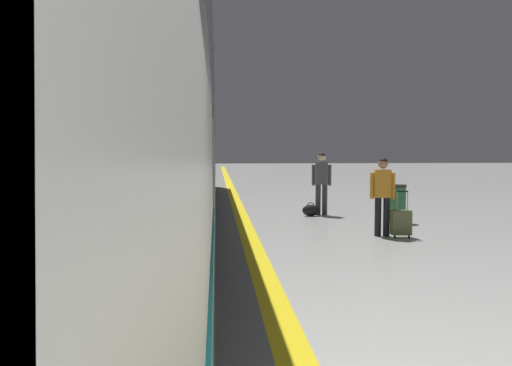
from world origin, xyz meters
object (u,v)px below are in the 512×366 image
Objects in this scene: passenger_near at (322,179)px; passenger_mid at (383,191)px; waste_bin at (396,203)px; duffel_bag_near at (311,210)px; high_speed_train at (142,112)px; suitcase_mid at (401,222)px.

passenger_mid is at bearing -80.75° from passenger_near.
passenger_near is at bearing 135.02° from waste_bin.
passenger_near reaches higher than duffel_bag_near.
high_speed_train is at bearing -167.07° from waste_bin.
passenger_mid is at bearing -74.78° from duffel_bag_near.
suitcase_mid is at bearing -107.17° from waste_bin.
passenger_mid is at bearing -117.11° from waste_bin.
suitcase_mid is (0.87, -3.58, -0.66)m from passenger_near.
suitcase_mid is at bearing -8.14° from high_speed_train.
high_speed_train is at bearing 171.86° from suitcase_mid.
passenger_near reaches higher than suitcase_mid.
waste_bin is (1.83, -1.33, 0.30)m from duffel_bag_near.
duffel_bag_near is at bearing 144.05° from waste_bin.
duffel_bag_near is 0.47× the size of suitcase_mid.
passenger_mid is 1.75× the size of waste_bin.
suitcase_mid is at bearing -70.67° from duffel_bag_near.
high_speed_train is 5.65m from suitcase_mid.
high_speed_train reaches higher than duffel_bag_near.
high_speed_train reaches higher than suitcase_mid.
high_speed_train is 32.30× the size of suitcase_mid.
passenger_near is at bearing 33.53° from high_speed_train.
duffel_bag_near is 3.40m from passenger_mid.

